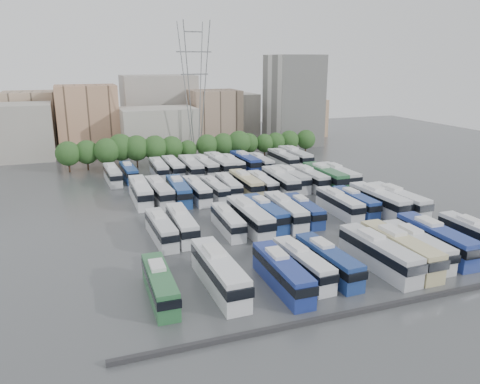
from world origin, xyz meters
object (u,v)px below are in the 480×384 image
object	(u,v)px
bus_r2_s10	(291,178)
bus_r1_s1	(161,228)
bus_r1_s10	(339,203)
bus_r0_s0	(160,284)
bus_r0_s10	(417,245)
bus_r3_s10	(260,163)
bus_r1_s6	(265,212)
bus_r1_s13	(397,200)
bus_r3_s8	(231,164)
bus_r3_s12	(283,159)
bus_r1_s4	(228,221)
apartment_tower	(293,100)
bus_r0_s11	(436,239)
bus_r2_s6	(228,186)
bus_r0_s13	(477,235)
bus_r1_s11	(355,202)
bus_r3_s7	(219,164)
bus_r3_s9	(245,162)
bus_r3_s6	(204,166)
bus_r3_s1	(129,172)
bus_r2_s2	(159,191)
bus_r2_s5	(214,189)
bus_r3_s3	(159,169)
electricity_pylon	(195,84)
bus_r0_s5	(303,263)
bus_r2_s12	(325,177)
bus_r2_s4	(197,190)
bus_r0_s2	(219,272)
bus_r3_s13	(295,157)
bus_r1_s5	(250,217)
bus_r1_s2	(182,224)
bus_r3_s0	(113,174)
bus_r2_s3	(179,190)
bus_r0_s8	(378,253)
bus_r3_s4	(173,167)
bus_r0_s4	(282,272)
bus_r2_s7	(246,183)
bus_r2_s13	(338,175)
bus_r2_s9	(280,181)
bus_r1_s7	(285,211)
bus_r3_s5	(191,167)
bus_r1_s12	(379,200)

from	to	relation	value
bus_r2_s10	bus_r1_s1	bearing A→B (deg)	-148.53
bus_r1_s10	bus_r0_s0	bearing A→B (deg)	-150.04
bus_r0_s10	bus_r3_s10	size ratio (longest dim) A/B	1.05
bus_r0_s0	bus_r1_s6	distance (m)	26.71
bus_r1_s13	bus_r3_s8	distance (m)	40.72
bus_r3_s12	bus_r1_s4	bearing A→B (deg)	-125.60
bus_r3_s12	apartment_tower	bearing A→B (deg)	59.46
bus_r0_s11	bus_r2_s6	xyz separation A→B (m)	(-16.63, 35.91, -0.34)
bus_r0_s13	bus_r1_s11	xyz separation A→B (m)	(-6.63, 19.03, -0.12)
apartment_tower	bus_r3_s7	size ratio (longest dim) A/B	1.89
bus_r3_s9	bus_r3_s6	bearing A→B (deg)	-175.57
bus_r1_s11	bus_r3_s1	size ratio (longest dim) A/B	1.03
bus_r2_s2	bus_r2_s5	bearing A→B (deg)	-7.51
bus_r0_s10	bus_r3_s3	size ratio (longest dim) A/B	1.01
electricity_pylon	bus_r0_s11	distance (m)	76.32
bus_r0_s5	bus_r1_s13	size ratio (longest dim) A/B	0.86
bus_r2_s12	bus_r3_s3	bearing A→B (deg)	145.91
bus_r2_s12	bus_r1_s1	bearing A→B (deg)	-154.84
bus_r2_s4	bus_r3_s10	world-z (taller)	bus_r2_s4
bus_r3_s8	bus_r3_s9	size ratio (longest dim) A/B	0.89
bus_r0_s2	bus_r3_s13	size ratio (longest dim) A/B	0.98
bus_r0_s5	bus_r2_s5	bearing A→B (deg)	87.41
bus_r1_s4	bus_r1_s5	bearing A→B (deg)	-4.51
bus_r2_s4	bus_r1_s2	bearing A→B (deg)	-112.86
bus_r3_s0	bus_r3_s8	distance (m)	26.37
bus_r3_s9	bus_r2_s3	bearing A→B (deg)	-139.18
bus_r2_s6	bus_r2_s10	bearing A→B (deg)	4.39
electricity_pylon	bus_r3_s12	world-z (taller)	electricity_pylon
bus_r1_s2	bus_r2_s4	bearing A→B (deg)	69.84
bus_r0_s8	bus_r2_s6	bearing A→B (deg)	98.46
bus_r3_s4	bus_r1_s10	bearing A→B (deg)	-61.38
bus_r0_s4	bus_r3_s13	bearing A→B (deg)	62.87
bus_r2_s4	bus_r2_s7	size ratio (longest dim) A/B	0.96
bus_r1_s10	bus_r3_s3	world-z (taller)	bus_r3_s3
bus_r0_s2	bus_r1_s13	size ratio (longest dim) A/B	1.01
bus_r2_s13	bus_r3_s1	size ratio (longest dim) A/B	1.15
bus_r2_s3	bus_r2_s9	bearing A→B (deg)	-0.53
bus_r3_s1	bus_r1_s7	bearing A→B (deg)	-63.54
bus_r3_s13	bus_r2_s12	bearing A→B (deg)	-99.20
bus_r0_s8	bus_r3_s6	xyz separation A→B (m)	(-6.71, 53.92, -0.06)
bus_r3_s7	bus_r1_s5	bearing A→B (deg)	-103.06
bus_r2_s4	bus_r3_s5	distance (m)	17.80
bus_r0_s13	bus_r2_s4	xyz separation A→B (m)	(-29.76, 35.10, -0.07)
bus_r0_s0	bus_r3_s10	distance (m)	61.84
bus_r2_s13	bus_r3_s5	bearing A→B (deg)	146.37
bus_r1_s12	bus_r2_s3	size ratio (longest dim) A/B	1.07
apartment_tower	bus_r3_s3	world-z (taller)	apartment_tower
bus_r2_s3	bus_r2_s9	world-z (taller)	bus_r2_s9
bus_r2_s6	bus_r1_s1	bearing A→B (deg)	-128.73
bus_r1_s7	bus_r1_s10	world-z (taller)	bus_r1_s7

